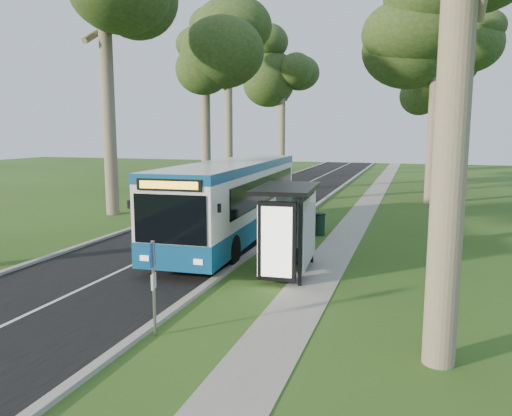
{
  "coord_description": "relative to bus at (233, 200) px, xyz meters",
  "views": [
    {
      "loc": [
        5.89,
        -16.27,
        4.69
      ],
      "look_at": [
        -0.24,
        2.8,
        1.6
      ],
      "focal_mm": 35.0,
      "sensor_mm": 36.0,
      "label": 1
    }
  ],
  "objects": [
    {
      "name": "ground",
      "position": [
        1.53,
        -3.59,
        -1.76
      ],
      "size": [
        120.0,
        120.0,
        0.0
      ],
      "primitive_type": "plane",
      "color": "#294916",
      "rests_on": "ground"
    },
    {
      "name": "road",
      "position": [
        -1.97,
        6.41,
        -1.75
      ],
      "size": [
        7.0,
        100.0,
        0.02
      ],
      "primitive_type": "cube",
      "color": "black",
      "rests_on": "ground"
    },
    {
      "name": "kerb_east",
      "position": [
        1.53,
        6.41,
        -1.7
      ],
      "size": [
        0.25,
        100.0,
        0.12
      ],
      "primitive_type": "cube",
      "color": "#9E9B93",
      "rests_on": "ground"
    },
    {
      "name": "kerb_west",
      "position": [
        -5.47,
        6.41,
        -1.7
      ],
      "size": [
        0.25,
        100.0,
        0.12
      ],
      "primitive_type": "cube",
      "color": "#9E9B93",
      "rests_on": "ground"
    },
    {
      "name": "centre_line",
      "position": [
        -1.97,
        6.41,
        -1.74
      ],
      "size": [
        0.12,
        100.0,
        0.0
      ],
      "primitive_type": "cube",
      "color": "white",
      "rests_on": "road"
    },
    {
      "name": "footpath",
      "position": [
        4.53,
        6.41,
        -1.75
      ],
      "size": [
        1.5,
        100.0,
        0.02
      ],
      "primitive_type": "cube",
      "color": "gray",
      "rests_on": "ground"
    },
    {
      "name": "bus",
      "position": [
        0.0,
        0.0,
        0.0
      ],
      "size": [
        3.31,
        12.94,
        3.4
      ],
      "rotation": [
        0.0,
        0.0,
        0.05
      ],
      "color": "white",
      "rests_on": "ground"
    },
    {
      "name": "bus_stop_sign",
      "position": [
        1.83,
        -10.12,
        -0.34
      ],
      "size": [
        0.12,
        0.31,
        2.24
      ],
      "rotation": [
        0.0,
        0.0,
        0.25
      ],
      "color": "gray",
      "rests_on": "ground"
    },
    {
      "name": "bus_shelter",
      "position": [
        3.55,
        -4.56,
        0.3
      ],
      "size": [
        2.07,
        3.51,
        2.91
      ],
      "rotation": [
        0.0,
        0.0,
        0.07
      ],
      "color": "black",
      "rests_on": "ground"
    },
    {
      "name": "litter_bin",
      "position": [
        3.33,
        2.24,
        -1.25
      ],
      "size": [
        0.57,
        0.57,
        1.01
      ],
      "rotation": [
        0.0,
        0.0,
        -0.37
      ],
      "color": "black",
      "rests_on": "ground"
    },
    {
      "name": "car_white",
      "position": [
        -7.02,
        16.37,
        -1.07
      ],
      "size": [
        2.4,
        4.29,
        1.38
      ],
      "primitive_type": "imported",
      "rotation": [
        0.0,
        0.0,
        -0.2
      ],
      "color": "white",
      "rests_on": "ground"
    },
    {
      "name": "car_silver",
      "position": [
        -6.33,
        20.93,
        -0.95
      ],
      "size": [
        3.26,
        5.2,
        1.62
      ],
      "primitive_type": "imported",
      "rotation": [
        0.0,
        0.0,
        0.34
      ],
      "color": "#A2A4A9",
      "rests_on": "ground"
    },
    {
      "name": "tree_west_c",
      "position": [
        -7.47,
        14.41,
        9.53
      ],
      "size": [
        5.2,
        5.2,
        15.25
      ],
      "color": "#7A6B56",
      "rests_on": "ground"
    },
    {
      "name": "tree_west_d",
      "position": [
        -9.47,
        24.41,
        10.18
      ],
      "size": [
        5.2,
        5.2,
        16.14
      ],
      "color": "#7A6B56",
      "rests_on": "ground"
    },
    {
      "name": "tree_west_e",
      "position": [
        -6.97,
        34.41,
        9.89
      ],
      "size": [
        5.2,
        5.2,
        15.73
      ],
      "color": "#7A6B56",
      "rests_on": "ground"
    },
    {
      "name": "tree_east_c",
      "position": [
        8.33,
        14.41,
        9.77
      ],
      "size": [
        5.2,
        5.2,
        15.58
      ],
      "color": "#7A6B56",
      "rests_on": "ground"
    },
    {
      "name": "tree_east_d",
      "position": [
        9.53,
        26.41,
        8.35
      ],
      "size": [
        5.2,
        5.2,
        13.64
      ],
      "color": "#7A6B56",
      "rests_on": "ground"
    }
  ]
}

